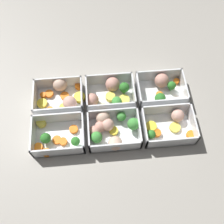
# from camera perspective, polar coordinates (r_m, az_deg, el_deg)

# --- Properties ---
(ground_plane) EXTENTS (4.00, 4.00, 0.00)m
(ground_plane) POSITION_cam_1_polar(r_m,az_deg,el_deg) (0.89, 0.00, -0.59)
(ground_plane) COLOR gray
(container_near_left) EXTENTS (0.16, 0.13, 0.06)m
(container_near_left) POSITION_cam_1_polar(r_m,az_deg,el_deg) (0.93, 10.84, 5.03)
(container_near_left) COLOR white
(container_near_left) RESTS_ON ground_plane
(container_near_center) EXTENTS (0.18, 0.14, 0.06)m
(container_near_center) POSITION_cam_1_polar(r_m,az_deg,el_deg) (0.90, -0.47, 3.98)
(container_near_center) COLOR white
(container_near_center) RESTS_ON ground_plane
(container_near_right) EXTENTS (0.18, 0.15, 0.06)m
(container_near_right) POSITION_cam_1_polar(r_m,az_deg,el_deg) (0.92, -10.85, 3.44)
(container_near_right) COLOR white
(container_near_right) RESTS_ON ground_plane
(container_far_left) EXTENTS (0.17, 0.12, 0.06)m
(container_far_left) POSITION_cam_1_polar(r_m,az_deg,el_deg) (0.87, 12.20, -2.84)
(container_far_left) COLOR white
(container_far_left) RESTS_ON ground_plane
(container_far_center) EXTENTS (0.17, 0.15, 0.06)m
(container_far_center) POSITION_cam_1_polar(r_m,az_deg,el_deg) (0.84, -0.30, -3.71)
(container_far_center) COLOR white
(container_far_center) RESTS_ON ground_plane
(container_far_right) EXTENTS (0.16, 0.14, 0.06)m
(container_far_right) POSITION_cam_1_polar(r_m,az_deg,el_deg) (0.85, -11.79, -5.23)
(container_far_right) COLOR white
(container_far_right) RESTS_ON ground_plane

